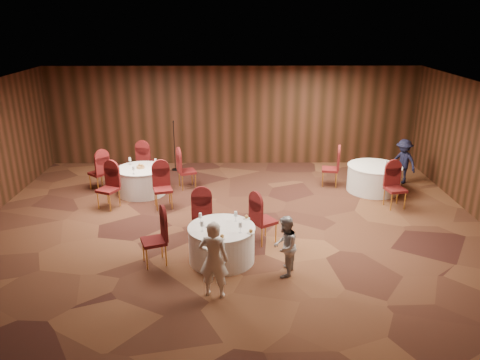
{
  "coord_description": "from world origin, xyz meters",
  "views": [
    {
      "loc": [
        0.1,
        -10.04,
        4.77
      ],
      "look_at": [
        0.2,
        0.2,
        1.1
      ],
      "focal_mm": 35.0,
      "sensor_mm": 36.0,
      "label": 1
    }
  ],
  "objects_px": {
    "man_c": "(403,161)",
    "woman_b": "(285,246)",
    "mic_stand": "(175,156)",
    "woman_a": "(214,260)",
    "table_main": "(222,243)",
    "table_right": "(374,178)",
    "table_left": "(142,181)"
  },
  "relations": [
    {
      "from": "man_c",
      "to": "woman_b",
      "type": "bearing_deg",
      "value": -74.3
    },
    {
      "from": "mic_stand",
      "to": "woman_a",
      "type": "bearing_deg",
      "value": -77.72
    },
    {
      "from": "table_main",
      "to": "woman_a",
      "type": "relative_size",
      "value": 0.93
    },
    {
      "from": "woman_b",
      "to": "table_right",
      "type": "bearing_deg",
      "value": 163.97
    },
    {
      "from": "mic_stand",
      "to": "man_c",
      "type": "distance_m",
      "value": 6.98
    },
    {
      "from": "woman_b",
      "to": "man_c",
      "type": "bearing_deg",
      "value": 159.67
    },
    {
      "from": "table_main",
      "to": "table_right",
      "type": "bearing_deg",
      "value": 43.2
    },
    {
      "from": "table_left",
      "to": "table_right",
      "type": "bearing_deg",
      "value": 1.31
    },
    {
      "from": "mic_stand",
      "to": "woman_b",
      "type": "distance_m",
      "value": 7.04
    },
    {
      "from": "table_right",
      "to": "woman_a",
      "type": "height_order",
      "value": "woman_a"
    },
    {
      "from": "table_main",
      "to": "man_c",
      "type": "height_order",
      "value": "man_c"
    },
    {
      "from": "mic_stand",
      "to": "table_left",
      "type": "bearing_deg",
      "value": -108.11
    },
    {
      "from": "table_main",
      "to": "mic_stand",
      "type": "height_order",
      "value": "mic_stand"
    },
    {
      "from": "table_main",
      "to": "table_right",
      "type": "distance_m",
      "value": 5.75
    },
    {
      "from": "woman_a",
      "to": "table_left",
      "type": "bearing_deg",
      "value": -55.7
    },
    {
      "from": "table_left",
      "to": "woman_b",
      "type": "xyz_separation_m",
      "value": [
        3.54,
        -4.35,
        0.23
      ]
    },
    {
      "from": "table_right",
      "to": "woman_b",
      "type": "distance_m",
      "value": 5.4
    },
    {
      "from": "table_left",
      "to": "woman_b",
      "type": "bearing_deg",
      "value": -50.87
    },
    {
      "from": "mic_stand",
      "to": "table_main",
      "type": "bearing_deg",
      "value": -74.25
    },
    {
      "from": "mic_stand",
      "to": "woman_a",
      "type": "distance_m",
      "value": 7.3
    },
    {
      "from": "table_left",
      "to": "table_right",
      "type": "xyz_separation_m",
      "value": [
        6.52,
        0.15,
        -0.0
      ]
    },
    {
      "from": "mic_stand",
      "to": "woman_a",
      "type": "xyz_separation_m",
      "value": [
        1.55,
        -7.13,
        0.26
      ]
    },
    {
      "from": "table_main",
      "to": "table_left",
      "type": "relative_size",
      "value": 1.0
    },
    {
      "from": "table_left",
      "to": "table_right",
      "type": "distance_m",
      "value": 6.52
    },
    {
      "from": "mic_stand",
      "to": "woman_b",
      "type": "relative_size",
      "value": 1.33
    },
    {
      "from": "table_left",
      "to": "table_main",
      "type": "bearing_deg",
      "value": -58.38
    },
    {
      "from": "table_right",
      "to": "woman_a",
      "type": "bearing_deg",
      "value": -129.49
    },
    {
      "from": "table_left",
      "to": "mic_stand",
      "type": "relative_size",
      "value": 0.85
    },
    {
      "from": "table_main",
      "to": "mic_stand",
      "type": "relative_size",
      "value": 0.85
    },
    {
      "from": "man_c",
      "to": "mic_stand",
      "type": "bearing_deg",
      "value": -137.0
    },
    {
      "from": "man_c",
      "to": "woman_a",
      "type": "bearing_deg",
      "value": -78.71
    },
    {
      "from": "woman_a",
      "to": "man_c",
      "type": "bearing_deg",
      "value": -121.68
    }
  ]
}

